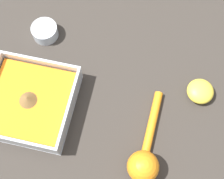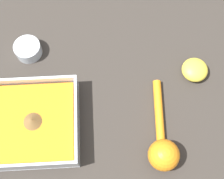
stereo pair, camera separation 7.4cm
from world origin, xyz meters
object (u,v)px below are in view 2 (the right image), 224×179
at_px(spice_bowl, 28,50).
at_px(lemon_half, 195,70).
at_px(lemon_squeezer, 163,148).
at_px(square_dish, 35,124).

height_order(spice_bowl, lemon_half, lemon_half).
xyz_separation_m(lemon_squeezer, lemon_half, (0.19, -0.10, -0.01)).
xyz_separation_m(square_dish, spice_bowl, (0.20, 0.03, -0.01)).
bearing_deg(lemon_squeezer, square_dish, -102.02).
distance_m(square_dish, lemon_half, 0.41).
height_order(lemon_squeezer, lemon_half, lemon_squeezer).
height_order(spice_bowl, lemon_squeezer, lemon_squeezer).
height_order(square_dish, spice_bowl, square_dish).
bearing_deg(lemon_half, spice_bowl, 79.03).
distance_m(lemon_squeezer, lemon_half, 0.22).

